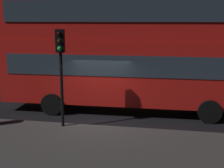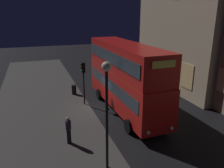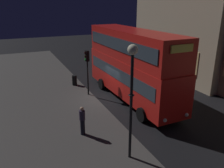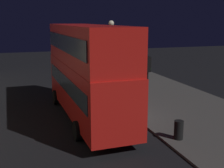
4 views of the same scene
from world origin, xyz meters
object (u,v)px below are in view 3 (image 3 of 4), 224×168
Objects in this scene: double_decker_bus at (132,62)px; litter_bin at (75,80)px; street_lamp at (132,82)px; pedestrian at (82,120)px; traffic_light_near_kerb at (87,64)px.

litter_bin is at bearing -145.63° from double_decker_bus.
street_lamp reaches higher than litter_bin.
pedestrian is at bearing -153.56° from street_lamp.
street_lamp is 6.07× the size of litter_bin.
double_decker_bus is 6.35m from litter_bin.
street_lamp is 4.51m from pedestrian.
traffic_light_near_kerb is 2.13× the size of pedestrian.
litter_bin is (-11.63, 0.39, -3.48)m from street_lamp.
traffic_light_near_kerb reaches higher than litter_bin.
pedestrian is (-2.99, -1.49, -3.04)m from street_lamp.
street_lamp is 12.14m from litter_bin.
double_decker_bus is at bearing -30.38° from pedestrian.
litter_bin is (-4.76, -3.39, -2.49)m from double_decker_bus.
street_lamp is at bearing -14.39° from traffic_light_near_kerb.
double_decker_bus is 3.00× the size of traffic_light_near_kerb.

